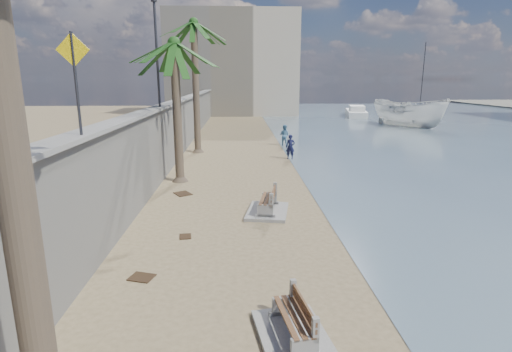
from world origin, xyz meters
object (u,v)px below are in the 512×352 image
palm_back (194,25)px  boat_cruiser (409,111)px  bench_near (293,323)px  yacht_far (356,114)px  bench_far (267,203)px  person_b (284,134)px  sailboat_west (419,111)px  yacht_near (424,117)px  palm_mid (174,45)px  person_a (290,145)px

palm_back → boat_cruiser: bearing=35.3°
bench_near → yacht_far: size_ratio=0.25×
bench_far → person_b: 16.03m
palm_back → sailboat_west: bearing=46.6°
bench_far → yacht_near: 41.75m
palm_back → yacht_near: bearing=40.4°
person_b → boat_cruiser: boat_cruiser is taller
bench_near → sailboat_west: size_ratio=0.20×
palm_mid → palm_back: 8.32m
sailboat_west → yacht_far: bearing=-158.5°
palm_back → yacht_far: 34.19m
bench_near → boat_cruiser: boat_cruiser is taller
bench_near → palm_mid: (-3.96, 12.56, 6.13)m
person_a → yacht_far: size_ratio=0.21×
bench_near → yacht_far: yacht_far is taller
palm_back → person_a: 10.00m
yacht_near → sailboat_west: sailboat_west is taller
yacht_near → bench_near: bearing=-176.0°
yacht_far → yacht_near: bearing=-113.6°
person_b → yacht_far: 27.62m
sailboat_west → palm_mid: bearing=-127.0°
palm_back → bench_near: bearing=-79.4°
person_b → palm_back: bearing=54.8°
palm_back → palm_mid: bearing=-90.6°
bench_far → palm_back: bearing=106.6°
palm_mid → sailboat_west: bearing=53.0°
palm_mid → boat_cruiser: bearing=47.4°
boat_cruiser → yacht_far: 12.63m
palm_mid → palm_back: bearing=89.4°
bench_near → person_b: size_ratio=1.19×
yacht_near → yacht_far: same height
palm_mid → sailboat_west: (29.89, 39.67, -6.16)m
boat_cruiser → yacht_far: boat_cruiser is taller
bench_near → boat_cruiser: (17.21, 35.57, 1.24)m
palm_mid → palm_back: palm_back is taller
palm_back → bench_far: bearing=-73.4°
palm_back → sailboat_west: sailboat_west is taller
boat_cruiser → yacht_far: bearing=68.3°
bench_far → person_a: size_ratio=1.33×
person_a → sailboat_west: bearing=72.4°
bench_far → person_a: person_a is taller
yacht_far → bench_near: bearing=174.1°
palm_mid → bench_near: bearing=-72.5°
bench_far → boat_cruiser: (17.18, 28.00, 1.20)m
yacht_near → sailboat_west: (3.66, 9.33, -0.03)m
bench_far → palm_mid: (-3.99, 4.99, 6.08)m
palm_mid → yacht_far: bearing=61.7°
palm_back → boat_cruiser: (21.09, 14.91, -6.77)m
palm_mid → person_b: palm_mid is taller
bench_far → yacht_near: yacht_near is taller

